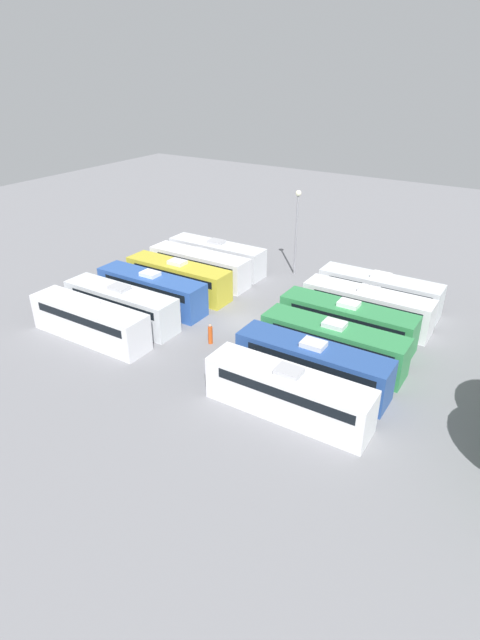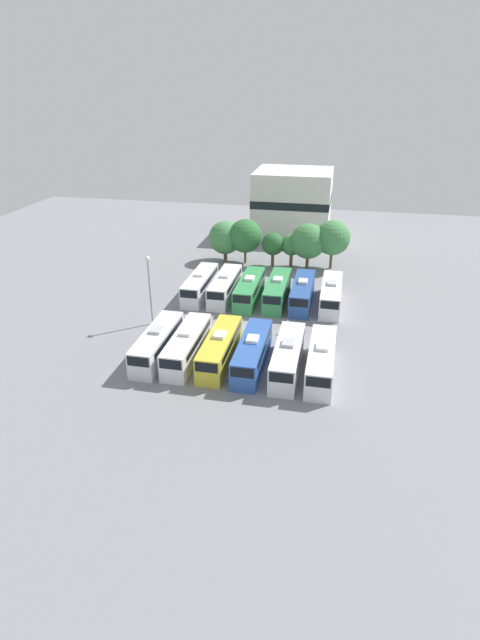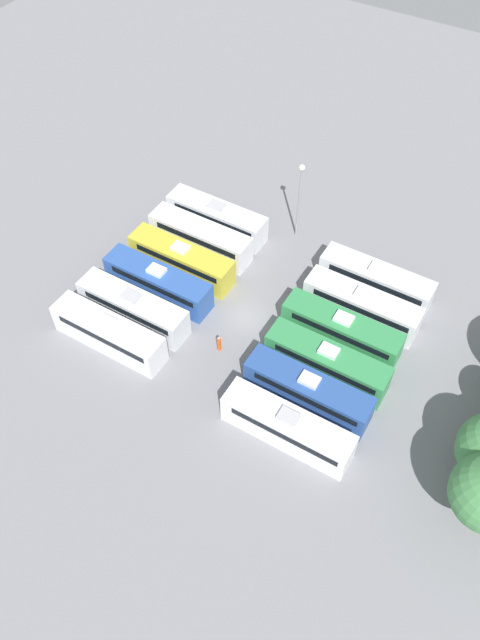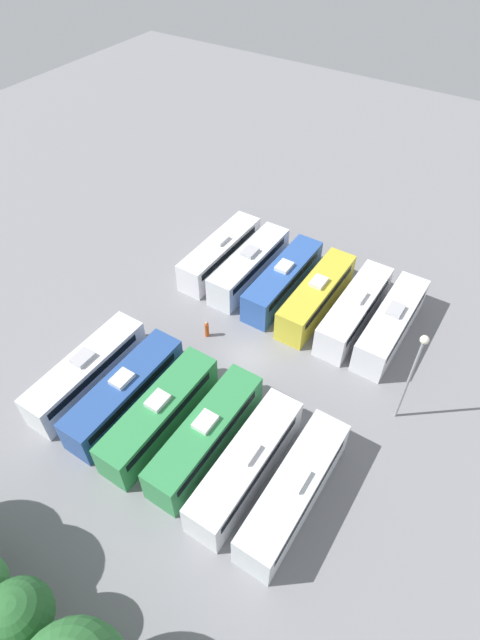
{
  "view_description": "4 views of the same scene",
  "coord_description": "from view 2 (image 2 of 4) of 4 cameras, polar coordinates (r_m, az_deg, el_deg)",
  "views": [
    {
      "loc": [
        32.14,
        20.0,
        19.86
      ],
      "look_at": [
        2.0,
        0.96,
        1.39
      ],
      "focal_mm": 28.0,
      "sensor_mm": 36.0,
      "label": 1
    },
    {
      "loc": [
        9.66,
        -53.57,
        27.28
      ],
      "look_at": [
        -1.21,
        -1.35,
        1.62
      ],
      "focal_mm": 28.0,
      "sensor_mm": 36.0,
      "label": 2
    },
    {
      "loc": [
        31.82,
        18.17,
        44.59
      ],
      "look_at": [
        1.99,
        0.43,
        2.05
      ],
      "focal_mm": 35.0,
      "sensor_mm": 36.0,
      "label": 3
    },
    {
      "loc": [
        -13.99,
        22.83,
        31.79
      ],
      "look_at": [
        1.49,
        -1.13,
        2.81
      ],
      "focal_mm": 28.0,
      "sensor_mm": 36.0,
      "label": 4
    }
  ],
  "objects": [
    {
      "name": "bus_9",
      "position": [
        67.99,
        4.3,
        3.47
      ],
      "size": [
        2.63,
        10.76,
        3.35
      ],
      "color": "#338C4C",
      "rests_on": "ground_plane"
    },
    {
      "name": "ground_plane",
      "position": [
        60.88,
        1.37,
        -0.93
      ],
      "size": [
        129.66,
        129.66,
        0.0
      ],
      "primitive_type": "plane",
      "color": "gray"
    },
    {
      "name": "bus_4",
      "position": [
        51.78,
        5.48,
        -4.11
      ],
      "size": [
        2.63,
        10.76,
        3.35
      ],
      "color": "silver",
      "rests_on": "ground_plane"
    },
    {
      "name": "depot_building",
      "position": [
        99.51,
        6.04,
        13.26
      ],
      "size": [
        14.43,
        13.38,
        12.05
      ],
      "color": "silver",
      "rests_on": "ground_plane"
    },
    {
      "name": "bus_6",
      "position": [
        69.94,
        -4.59,
        4.11
      ],
      "size": [
        2.63,
        10.76,
        3.35
      ],
      "color": "silver",
      "rests_on": "ground_plane"
    },
    {
      "name": "tree_5",
      "position": [
        80.38,
        10.55,
        9.22
      ],
      "size": [
        5.49,
        5.49,
        7.82
      ],
      "color": "brown",
      "rests_on": "ground_plane"
    },
    {
      "name": "tree_0",
      "position": [
        83.12,
        -1.71,
        9.38
      ],
      "size": [
        5.43,
        5.43,
        6.68
      ],
      "color": "brown",
      "rests_on": "ground_plane"
    },
    {
      "name": "bus_10",
      "position": [
        67.61,
        7.15,
        3.21
      ],
      "size": [
        2.63,
        10.76,
        3.35
      ],
      "color": "#284C93",
      "rests_on": "ground_plane"
    },
    {
      "name": "tree_3",
      "position": [
        80.86,
        5.93,
        8.51
      ],
      "size": [
        3.41,
        3.41,
        5.33
      ],
      "color": "brown",
      "rests_on": "ground_plane"
    },
    {
      "name": "light_pole",
      "position": [
        60.6,
        -10.35,
        4.56
      ],
      "size": [
        0.6,
        0.6,
        8.78
      ],
      "color": "gray",
      "rests_on": "ground_plane"
    },
    {
      "name": "bus_2",
      "position": [
        53.17,
        -2.32,
        -3.15
      ],
      "size": [
        2.63,
        10.76,
        3.35
      ],
      "color": "gold",
      "rests_on": "ground_plane"
    },
    {
      "name": "tree_4",
      "position": [
        80.2,
        7.82,
        8.91
      ],
      "size": [
        5.58,
        5.58,
        7.23
      ],
      "color": "brown",
      "rests_on": "ground_plane"
    },
    {
      "name": "bus_5",
      "position": [
        51.54,
        9.27,
        -4.5
      ],
      "size": [
        2.63,
        10.76,
        3.35
      ],
      "color": "silver",
      "rests_on": "ground_plane"
    },
    {
      "name": "worker_person",
      "position": [
        59.71,
        5.43,
        -0.77
      ],
      "size": [
        0.36,
        0.36,
        1.7
      ],
      "color": "#CC4C19",
      "rests_on": "ground_plane"
    },
    {
      "name": "bus_0",
      "position": [
        54.84,
        -9.4,
        -2.55
      ],
      "size": [
        2.63,
        10.76,
        3.35
      ],
      "color": "silver",
      "rests_on": "ground_plane"
    },
    {
      "name": "bus_7",
      "position": [
        69.19,
        -1.73,
        3.94
      ],
      "size": [
        2.63,
        10.76,
        3.35
      ],
      "color": "silver",
      "rests_on": "ground_plane"
    },
    {
      "name": "bus_11",
      "position": [
        67.58,
        10.37,
        2.97
      ],
      "size": [
        2.63,
        10.76,
        3.35
      ],
      "color": "silver",
      "rests_on": "ground_plane"
    },
    {
      "name": "bus_3",
      "position": [
        52.31,
        1.42,
        -3.65
      ],
      "size": [
        2.63,
        10.76,
        3.35
      ],
      "color": "#2D56A8",
      "rests_on": "ground_plane"
    },
    {
      "name": "tree_1",
      "position": [
        81.84,
        0.61,
        9.58
      ],
      "size": [
        5.44,
        5.44,
        7.28
      ],
      "color": "brown",
      "rests_on": "ground_plane"
    },
    {
      "name": "tree_2",
      "position": [
        80.86,
        3.79,
        8.64
      ],
      "size": [
        3.62,
        3.62,
        5.49
      ],
      "color": "brown",
      "rests_on": "ground_plane"
    },
    {
      "name": "bus_1",
      "position": [
        53.94,
        -6.07,
        -2.84
      ],
      "size": [
        2.63,
        10.76,
        3.35
      ],
      "color": "white",
      "rests_on": "ground_plane"
    },
    {
      "name": "bus_8",
      "position": [
        68.16,
        1.09,
        3.6
      ],
      "size": [
        2.63,
        10.76,
        3.35
      ],
      "color": "#338C4C",
      "rests_on": "ground_plane"
    }
  ]
}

